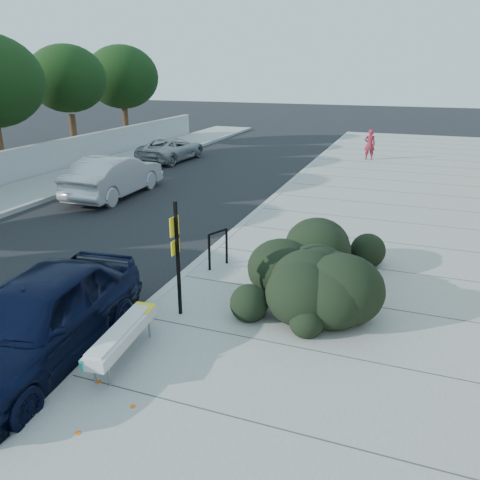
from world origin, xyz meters
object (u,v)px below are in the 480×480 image
at_px(sign_post, 177,251).
at_px(pedestrian, 370,144).
at_px(sedan_navy, 39,319).
at_px(bike_rack, 218,245).
at_px(suv_silver, 172,149).
at_px(wagon_silver, 115,176).
at_px(bench, 123,335).

distance_m(sign_post, pedestrian, 18.44).
height_order(sedan_navy, pedestrian, pedestrian).
xyz_separation_m(bike_rack, pedestrian, (1.97, 15.93, 0.23)).
height_order(sedan_navy, suv_silver, sedan_navy).
height_order(bike_rack, wagon_silver, wagon_silver).
xyz_separation_m(wagon_silver, suv_silver, (-1.50, 7.47, -0.17)).
xyz_separation_m(bench, sedan_navy, (-1.41, -0.31, 0.18)).
relative_size(bike_rack, pedestrian, 0.59).
bearing_deg(bench, suv_silver, 110.05).
relative_size(sign_post, suv_silver, 0.51).
relative_size(sign_post, sedan_navy, 0.50).
height_order(bench, sedan_navy, sedan_navy).
distance_m(bike_rack, suv_silver, 15.18).
bearing_deg(wagon_silver, sign_post, 129.43).
xyz_separation_m(bike_rack, suv_silver, (-8.10, 12.84, -0.09)).
relative_size(sign_post, pedestrian, 1.46).
height_order(bike_rack, sedan_navy, sedan_navy).
relative_size(bench, suv_silver, 0.43).
bearing_deg(pedestrian, sedan_navy, 67.64).
xyz_separation_m(sign_post, pedestrian, (1.79, 18.34, -0.53)).
xyz_separation_m(sedan_navy, suv_silver, (-6.70, 17.25, -0.16)).
xyz_separation_m(bike_rack, sedan_navy, (-1.40, -4.41, 0.07)).
xyz_separation_m(bench, pedestrian, (1.96, 20.02, 0.34)).
distance_m(bench, bike_rack, 4.10).
xyz_separation_m(bike_rack, wagon_silver, (-6.60, 5.37, 0.09)).
relative_size(bench, wagon_silver, 0.40).
bearing_deg(pedestrian, suv_silver, 4.08).
xyz_separation_m(sign_post, wagon_silver, (-6.79, 7.79, -0.68)).
height_order(sign_post, sedan_navy, sign_post).
relative_size(wagon_silver, suv_silver, 1.08).
bearing_deg(sedan_navy, suv_silver, 106.06).
xyz_separation_m(wagon_silver, pedestrian, (8.57, 10.55, 0.15)).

